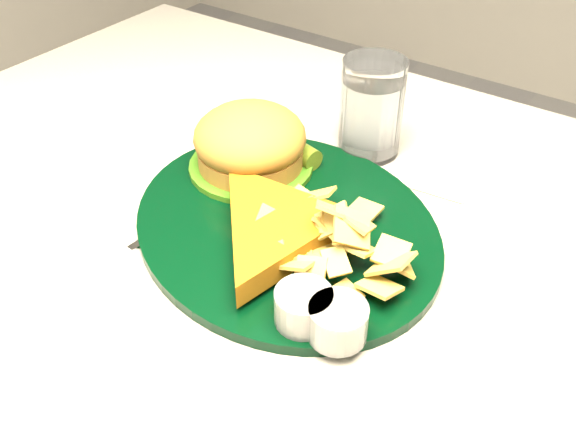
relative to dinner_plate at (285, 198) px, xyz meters
name	(u,v)px	position (x,y,z in m)	size (l,w,h in m)	color
dinner_plate	(285,198)	(0.00, 0.00, 0.00)	(0.35, 0.29, 0.08)	black
water_glass	(372,108)	(-0.01, 0.18, 0.02)	(0.07, 0.07, 0.12)	white
spoon	(166,225)	(-0.10, -0.07, -0.04)	(0.03, 0.13, 0.01)	silver
ramekin	(220,125)	(-0.17, 0.10, -0.02)	(0.05, 0.05, 0.03)	silver
wrapped_straw	(390,180)	(0.05, 0.14, -0.04)	(0.17, 0.06, 0.01)	white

